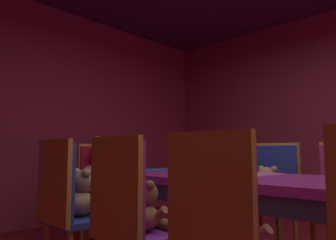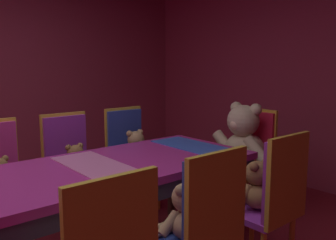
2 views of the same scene
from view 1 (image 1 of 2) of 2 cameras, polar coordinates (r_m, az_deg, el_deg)
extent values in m
cube|color=#99334C|center=(4.43, -19.64, 1.12)|extent=(5.20, 0.12, 2.80)
cube|color=#B22D8C|center=(2.09, 23.10, -10.36)|extent=(0.90, 3.17, 0.05)
cube|color=#33333F|center=(2.10, 23.18, -12.40)|extent=(0.88, 3.10, 0.10)
cylinder|color=#4C3826|center=(3.23, 0.92, -15.58)|extent=(0.07, 0.07, 0.69)
cylinder|color=#4C3826|center=(2.74, -10.64, -17.31)|extent=(0.07, 0.07, 0.69)
cube|color=pink|center=(2.29, 12.40, -9.52)|extent=(0.77, 0.32, 0.01)
cube|color=blue|center=(2.86, -3.23, -8.84)|extent=(0.77, 0.32, 0.01)
cube|color=#CC338C|center=(1.32, 7.66, -13.98)|extent=(0.05, 0.38, 0.50)
cube|color=gold|center=(1.31, 7.08, -14.09)|extent=(0.03, 0.41, 0.55)
ellipsoid|color=olive|center=(1.50, 12.09, -19.67)|extent=(0.17, 0.17, 0.14)
sphere|color=olive|center=(1.49, 12.31, -14.93)|extent=(0.14, 0.14, 0.14)
sphere|color=#AE7747|center=(1.53, 13.27, -15.05)|extent=(0.05, 0.05, 0.05)
sphere|color=olive|center=(1.50, 10.24, -12.93)|extent=(0.05, 0.05, 0.05)
sphere|color=olive|center=(1.44, 13.72, -13.14)|extent=(0.05, 0.05, 0.05)
cylinder|color=olive|center=(1.57, 10.01, -18.54)|extent=(0.05, 0.12, 0.11)
cylinder|color=olive|center=(1.49, 15.81, -19.20)|extent=(0.05, 0.12, 0.11)
cube|color=purple|center=(1.91, -4.39, -19.67)|extent=(0.40, 0.40, 0.04)
cube|color=purple|center=(1.75, -8.84, -11.91)|extent=(0.05, 0.38, 0.50)
cube|color=gold|center=(1.74, -9.43, -11.95)|extent=(0.03, 0.41, 0.55)
ellipsoid|color=olive|center=(1.89, -4.37, -16.77)|extent=(0.18, 0.18, 0.14)
sphere|color=olive|center=(1.88, -3.97, -12.87)|extent=(0.14, 0.14, 0.14)
sphere|color=#AE7747|center=(1.91, -2.87, -13.07)|extent=(0.05, 0.05, 0.05)
sphere|color=olive|center=(1.90, -5.41, -11.15)|extent=(0.05, 0.05, 0.05)
sphere|color=olive|center=(1.82, -3.19, -11.41)|extent=(0.05, 0.05, 0.05)
cylinder|color=olive|center=(1.97, -5.31, -15.85)|extent=(0.05, 0.13, 0.12)
cylinder|color=olive|center=(1.85, -1.57, -16.59)|extent=(0.05, 0.13, 0.12)
cylinder|color=olive|center=(2.01, -2.72, -17.50)|extent=(0.06, 0.13, 0.06)
cylinder|color=olive|center=(1.94, -0.73, -17.91)|extent=(0.06, 0.13, 0.06)
cube|color=#2D47B2|center=(2.40, -15.29, -16.59)|extent=(0.40, 0.40, 0.04)
cube|color=#2D47B2|center=(2.27, -19.08, -10.21)|extent=(0.05, 0.38, 0.50)
cube|color=gold|center=(2.26, -19.58, -10.22)|extent=(0.03, 0.41, 0.55)
ellipsoid|color=tan|center=(2.38, -15.22, -14.00)|extent=(0.20, 0.20, 0.16)
sphere|color=tan|center=(2.37, -14.75, -10.47)|extent=(0.16, 0.16, 0.16)
sphere|color=tan|center=(2.40, -13.61, -10.73)|extent=(0.06, 0.06, 0.06)
sphere|color=tan|center=(2.41, -15.85, -8.90)|extent=(0.06, 0.06, 0.06)
sphere|color=tan|center=(2.30, -14.30, -9.10)|extent=(0.06, 0.06, 0.06)
cylinder|color=tan|center=(2.48, -15.59, -13.25)|extent=(0.06, 0.14, 0.13)
cylinder|color=tan|center=(2.31, -12.97, -13.89)|extent=(0.06, 0.14, 0.13)
cylinder|color=tan|center=(2.50, -13.21, -14.90)|extent=(0.07, 0.15, 0.07)
cylinder|color=tan|center=(2.41, -11.78, -15.27)|extent=(0.07, 0.15, 0.07)
cylinder|color=gold|center=(3.05, 26.47, -18.21)|extent=(0.04, 0.04, 0.42)
sphere|color=beige|center=(2.79, 26.93, -8.13)|extent=(0.06, 0.06, 0.06)
cylinder|color=beige|center=(2.78, 26.05, -12.08)|extent=(0.06, 0.14, 0.13)
cylinder|color=beige|center=(2.69, 26.49, -13.80)|extent=(0.07, 0.15, 0.07)
cube|color=#2D47B2|center=(3.02, 17.34, -14.22)|extent=(0.40, 0.40, 0.04)
cube|color=#2D47B2|center=(3.15, 18.69, -8.87)|extent=(0.05, 0.38, 0.50)
cube|color=gold|center=(3.17, 18.86, -8.84)|extent=(0.03, 0.41, 0.55)
cylinder|color=gold|center=(3.27, 16.17, -17.65)|extent=(0.04, 0.04, 0.42)
cylinder|color=gold|center=(3.14, 21.60, -18.02)|extent=(0.04, 0.04, 0.42)
cylinder|color=gold|center=(3.00, 13.14, -18.85)|extent=(0.04, 0.04, 0.42)
cylinder|color=gold|center=(2.85, 18.99, -19.40)|extent=(0.04, 0.04, 0.42)
ellipsoid|color=tan|center=(3.00, 17.28, -12.19)|extent=(0.20, 0.20, 0.16)
sphere|color=tan|center=(2.98, 17.04, -9.48)|extent=(0.16, 0.16, 0.16)
sphere|color=tan|center=(2.93, 16.56, -9.79)|extent=(0.06, 0.06, 0.06)
sphere|color=tan|center=(2.96, 18.21, -8.30)|extent=(0.06, 0.06, 0.06)
sphere|color=tan|center=(3.01, 16.14, -8.31)|extent=(0.06, 0.06, 0.06)
cylinder|color=tan|center=(2.92, 18.68, -12.02)|extent=(0.06, 0.14, 0.13)
cylinder|color=tan|center=(3.01, 15.19, -11.92)|extent=(0.06, 0.14, 0.13)
cylinder|color=tan|center=(2.87, 17.07, -13.59)|extent=(0.07, 0.15, 0.07)
cylinder|color=tan|center=(2.92, 15.18, -13.50)|extent=(0.07, 0.15, 0.07)
cube|color=purple|center=(3.35, 7.25, -13.55)|extent=(0.40, 0.40, 0.04)
cube|color=purple|center=(3.47, 9.00, -8.77)|extent=(0.05, 0.38, 0.50)
cube|color=gold|center=(3.49, 9.20, -8.75)|extent=(0.03, 0.41, 0.55)
cylinder|color=gold|center=(3.61, 6.77, -16.68)|extent=(0.04, 0.04, 0.42)
cylinder|color=gold|center=(3.43, 11.22, -17.21)|extent=(0.04, 0.04, 0.42)
cylinder|color=gold|center=(3.37, 3.30, -17.52)|extent=(0.04, 0.04, 0.42)
cylinder|color=gold|center=(3.17, 7.91, -18.22)|extent=(0.04, 0.04, 0.42)
ellipsoid|color=olive|center=(3.34, 7.22, -11.67)|extent=(0.20, 0.20, 0.16)
sphere|color=olive|center=(3.31, 7.00, -9.16)|extent=(0.16, 0.16, 0.16)
sphere|color=#AE7747|center=(3.27, 6.41, -9.43)|extent=(0.06, 0.06, 0.06)
sphere|color=olive|center=(3.29, 8.04, -8.11)|extent=(0.06, 0.06, 0.06)
sphere|color=olive|center=(3.36, 6.33, -8.07)|extent=(0.06, 0.06, 0.06)
cylinder|color=olive|center=(3.24, 8.24, -11.55)|extent=(0.06, 0.14, 0.14)
cylinder|color=olive|center=(3.37, 5.36, -11.36)|extent=(0.06, 0.14, 0.14)
cylinder|color=olive|center=(3.21, 6.56, -12.92)|extent=(0.07, 0.15, 0.07)
cylinder|color=olive|center=(3.27, 5.02, -12.79)|extent=(0.07, 0.15, 0.07)
cube|color=red|center=(3.40, -10.99, -13.36)|extent=(0.40, 0.40, 0.04)
cube|color=red|center=(3.53, -12.60, -8.65)|extent=(0.38, 0.05, 0.50)
cube|color=gold|center=(3.54, -12.79, -8.63)|extent=(0.41, 0.03, 0.55)
cylinder|color=gold|center=(3.66, -10.41, -16.47)|extent=(0.04, 0.04, 0.42)
cylinder|color=gold|center=(3.41, -7.14, -17.32)|extent=(0.04, 0.04, 0.42)
cylinder|color=gold|center=(3.49, -14.89, -16.92)|extent=(0.04, 0.04, 0.42)
cylinder|color=gold|center=(3.23, -11.81, -17.94)|extent=(0.04, 0.04, 0.42)
ellipsoid|color=beige|center=(3.38, -10.93, -10.28)|extent=(0.37, 0.37, 0.30)
sphere|color=beige|center=(3.35, -10.52, -5.75)|extent=(0.30, 0.30, 0.30)
sphere|color=#FDDCAD|center=(3.26, -9.49, -6.17)|extent=(0.11, 0.11, 0.11)
sphere|color=beige|center=(3.44, -9.29, -3.91)|extent=(0.11, 0.11, 0.11)
sphere|color=beige|center=(3.31, -12.39, -3.79)|extent=(0.11, 0.11, 0.11)
cylinder|color=beige|center=(3.43, -7.60, -9.77)|extent=(0.26, 0.10, 0.25)
cylinder|color=beige|center=(3.22, -12.88, -9.96)|extent=(0.26, 0.10, 0.25)
cylinder|color=beige|center=(3.26, -7.02, -12.29)|extent=(0.28, 0.13, 0.13)
cylinder|color=beige|center=(3.14, -9.88, -12.50)|extent=(0.28, 0.13, 0.13)
camera|label=2|loc=(4.00, 42.11, 2.81)|focal=37.88mm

